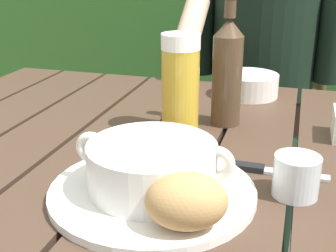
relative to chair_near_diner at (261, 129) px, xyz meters
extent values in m
cube|color=#453125|center=(-0.36, -0.88, 0.27)|extent=(0.13, 0.88, 0.04)
cube|color=#453125|center=(-0.22, -0.88, 0.27)|extent=(0.13, 0.88, 0.04)
cube|color=#453125|center=(-0.08, -0.88, 0.27)|extent=(0.13, 0.88, 0.04)
cube|color=#453125|center=(0.05, -0.88, 0.27)|extent=(0.13, 0.88, 0.04)
cube|color=#453125|center=(0.19, -0.88, 0.27)|extent=(0.13, 0.88, 0.04)
cube|color=#453125|center=(-0.08, -0.47, 0.22)|extent=(1.18, 0.03, 0.08)
cube|color=#453125|center=(-0.65, -0.48, -0.11)|extent=(0.06, 0.06, 0.74)
cylinder|color=#3E341A|center=(0.20, -0.26, -0.26)|extent=(0.04, 0.04, 0.43)
cylinder|color=#3E341A|center=(-0.20, -0.26, -0.26)|extent=(0.04, 0.04, 0.43)
cylinder|color=#3E341A|center=(0.20, 0.14, -0.26)|extent=(0.04, 0.04, 0.43)
cylinder|color=#3E341A|center=(-0.20, 0.14, -0.26)|extent=(0.04, 0.04, 0.43)
cube|color=#3E341A|center=(0.00, -0.06, -0.04)|extent=(0.44, 0.43, 0.02)
cylinder|color=#3E341A|center=(0.20, 0.14, 0.25)|extent=(0.04, 0.04, 0.59)
cylinder|color=#3E341A|center=(-0.20, 0.14, 0.25)|extent=(0.04, 0.04, 0.59)
cube|color=#3E341A|center=(0.00, 0.14, 0.16)|extent=(0.40, 0.02, 0.04)
cube|color=#3E341A|center=(0.00, 0.14, 0.31)|extent=(0.40, 0.02, 0.04)
cube|color=#3E341A|center=(0.00, 0.14, 0.46)|extent=(0.40, 0.02, 0.04)
cylinder|color=black|center=(0.08, -0.36, -0.26)|extent=(0.11, 0.11, 0.45)
cylinder|color=black|center=(0.09, -0.26, 0.03)|extent=(0.13, 0.40, 0.13)
cylinder|color=black|center=(-0.09, -0.36, -0.26)|extent=(0.11, 0.11, 0.45)
cylinder|color=black|center=(-0.09, -0.26, 0.03)|extent=(0.13, 0.40, 0.13)
cylinder|color=black|center=(0.00, -0.16, 0.27)|extent=(0.32, 0.32, 0.48)
cylinder|color=black|center=(0.20, -0.18, 0.38)|extent=(0.08, 0.08, 0.26)
cylinder|color=black|center=(-0.20, -0.18, 0.38)|extent=(0.08, 0.08, 0.26)
cylinder|color=tan|center=(-0.20, -0.34, 0.41)|extent=(0.07, 0.25, 0.21)
cylinder|color=white|center=(-0.07, -1.08, 0.30)|extent=(0.30, 0.30, 0.01)
cylinder|color=white|center=(-0.07, -1.08, 0.34)|extent=(0.18, 0.18, 0.07)
cylinder|color=#B95525|center=(-0.07, -1.08, 0.35)|extent=(0.16, 0.16, 0.01)
torus|color=white|center=(-0.16, -1.08, 0.35)|extent=(0.05, 0.01, 0.05)
torus|color=white|center=(0.02, -1.08, 0.35)|extent=(0.05, 0.01, 0.05)
ellipsoid|color=tan|center=(0.00, -1.16, 0.34)|extent=(0.12, 0.10, 0.07)
cylinder|color=gold|center=(-0.10, -0.82, 0.37)|extent=(0.07, 0.07, 0.16)
cylinder|color=white|center=(-0.10, -0.82, 0.47)|extent=(0.07, 0.07, 0.03)
cylinder|color=#493624|center=(-0.02, -0.75, 0.38)|extent=(0.06, 0.06, 0.18)
cone|color=#493624|center=(-0.02, -0.75, 0.49)|extent=(0.06, 0.06, 0.03)
cylinder|color=#493624|center=(-0.02, -0.75, 0.52)|extent=(0.02, 0.02, 0.03)
cylinder|color=silver|center=(0.13, -1.02, 0.32)|extent=(0.07, 0.07, 0.06)
cube|color=silver|center=(0.11, -0.96, 0.29)|extent=(0.13, 0.02, 0.00)
cube|color=black|center=(0.04, -0.96, 0.30)|extent=(0.07, 0.02, 0.01)
cylinder|color=white|center=(0.00, -0.54, 0.32)|extent=(0.14, 0.14, 0.05)
camera|label=1|loc=(0.12, -1.63, 0.62)|focal=48.92mm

